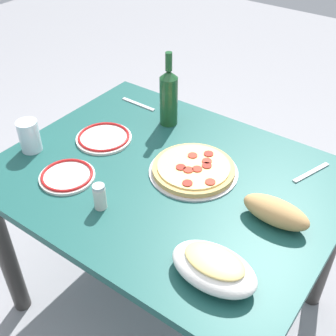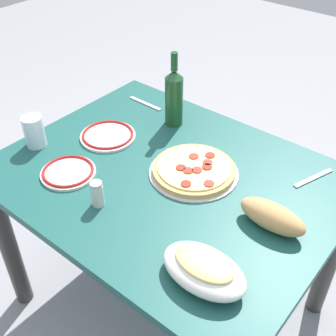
{
  "view_description": "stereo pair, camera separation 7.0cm",
  "coord_description": "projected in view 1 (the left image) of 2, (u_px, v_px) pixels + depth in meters",
  "views": [
    {
      "loc": [
        0.67,
        -0.93,
        1.65
      ],
      "look_at": [
        0.0,
        0.0,
        0.75
      ],
      "focal_mm": 46.56,
      "sensor_mm": 36.0,
      "label": 1
    },
    {
      "loc": [
        0.73,
        -0.89,
        1.65
      ],
      "look_at": [
        0.0,
        0.0,
        0.75
      ],
      "focal_mm": 46.56,
      "sensor_mm": 36.0,
      "label": 2
    }
  ],
  "objects": [
    {
      "name": "ground_plane",
      "position": [
        168.0,
        301.0,
        1.92
      ],
      "size": [
        8.0,
        8.0,
        0.0
      ],
      "primitive_type": "plane",
      "color": "gray",
      "rests_on": "ground"
    },
    {
      "name": "dining_table",
      "position": [
        168.0,
        202.0,
        1.55
      ],
      "size": [
        1.13,
        0.89,
        0.72
      ],
      "color": "#194C47",
      "rests_on": "ground"
    },
    {
      "name": "pepperoni_pizza",
      "position": [
        194.0,
        169.0,
        1.48
      ],
      "size": [
        0.31,
        0.31,
        0.03
      ],
      "color": "#B7B7BC",
      "rests_on": "dining_table"
    },
    {
      "name": "baked_pasta_dish",
      "position": [
        214.0,
        267.0,
        1.12
      ],
      "size": [
        0.24,
        0.15,
        0.08
      ],
      "color": "white",
      "rests_on": "dining_table"
    },
    {
      "name": "wine_bottle",
      "position": [
        169.0,
        96.0,
        1.66
      ],
      "size": [
        0.07,
        0.07,
        0.3
      ],
      "color": "#194723",
      "rests_on": "dining_table"
    },
    {
      "name": "water_glass",
      "position": [
        29.0,
        136.0,
        1.56
      ],
      "size": [
        0.08,
        0.08,
        0.12
      ],
      "primitive_type": "cylinder",
      "color": "silver",
      "rests_on": "dining_table"
    },
    {
      "name": "side_plate_near",
      "position": [
        67.0,
        176.0,
        1.46
      ],
      "size": [
        0.19,
        0.19,
        0.02
      ],
      "color": "white",
      "rests_on": "dining_table"
    },
    {
      "name": "side_plate_far",
      "position": [
        104.0,
        138.0,
        1.64
      ],
      "size": [
        0.21,
        0.21,
        0.02
      ],
      "color": "white",
      "rests_on": "dining_table"
    },
    {
      "name": "bread_loaf",
      "position": [
        276.0,
        212.0,
        1.28
      ],
      "size": [
        0.21,
        0.09,
        0.08
      ],
      "primitive_type": "ellipsoid",
      "color": "tan",
      "rests_on": "dining_table"
    },
    {
      "name": "spice_shaker",
      "position": [
        100.0,
        197.0,
        1.33
      ],
      "size": [
        0.04,
        0.04,
        0.09
      ],
      "color": "silver",
      "rests_on": "dining_table"
    },
    {
      "name": "fork_left",
      "position": [
        138.0,
        104.0,
        1.85
      ],
      "size": [
        0.17,
        0.02,
        0.0
      ],
      "primitive_type": "cube",
      "rotation": [
        0.0,
        0.0,
        6.27
      ],
      "color": "#B7B7BC",
      "rests_on": "dining_table"
    },
    {
      "name": "fork_right",
      "position": [
        311.0,
        172.0,
        1.48
      ],
      "size": [
        0.07,
        0.17,
        0.0
      ],
      "primitive_type": "cube",
      "rotation": [
        0.0,
        0.0,
        4.38
      ],
      "color": "#B7B7BC",
      "rests_on": "dining_table"
    }
  ]
}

